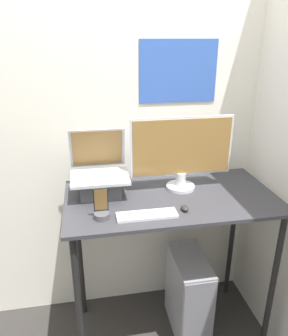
{
  "coord_description": "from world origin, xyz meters",
  "views": [
    {
      "loc": [
        -0.45,
        -1.28,
        1.85
      ],
      "look_at": [
        -0.15,
        0.32,
        1.2
      ],
      "focal_mm": 35.0,
      "sensor_mm": 36.0,
      "label": 1
    }
  ],
  "objects_px": {
    "computer_tower": "(188,294)",
    "cell_phone": "(101,210)",
    "mouse": "(185,208)",
    "monitor": "(182,153)",
    "keyboard": "(147,215)",
    "laptop": "(100,179)"
  },
  "relations": [
    {
      "from": "monitor",
      "to": "computer_tower",
      "type": "height_order",
      "value": "monitor"
    },
    {
      "from": "keyboard",
      "to": "cell_phone",
      "type": "distance_m",
      "value": 0.23
    },
    {
      "from": "mouse",
      "to": "computer_tower",
      "type": "xyz_separation_m",
      "value": [
        0.12,
        0.18,
        -0.75
      ]
    },
    {
      "from": "computer_tower",
      "to": "keyboard",
      "type": "bearing_deg",
      "value": -147.12
    },
    {
      "from": "keyboard",
      "to": "mouse",
      "type": "distance_m",
      "value": 0.2
    },
    {
      "from": "cell_phone",
      "to": "monitor",
      "type": "bearing_deg",
      "value": 28.76
    },
    {
      "from": "monitor",
      "to": "keyboard",
      "type": "bearing_deg",
      "value": -131.64
    },
    {
      "from": "laptop",
      "to": "monitor",
      "type": "distance_m",
      "value": 0.49
    },
    {
      "from": "laptop",
      "to": "computer_tower",
      "type": "relative_size",
      "value": 0.63
    },
    {
      "from": "laptop",
      "to": "mouse",
      "type": "relative_size",
      "value": 5.87
    },
    {
      "from": "keyboard",
      "to": "mouse",
      "type": "bearing_deg",
      "value": 6.81
    },
    {
      "from": "monitor",
      "to": "cell_phone",
      "type": "xyz_separation_m",
      "value": [
        -0.48,
        -0.26,
        -0.18
      ]
    },
    {
      "from": "computer_tower",
      "to": "laptop",
      "type": "bearing_deg",
      "value": 170.08
    },
    {
      "from": "keyboard",
      "to": "computer_tower",
      "type": "distance_m",
      "value": 0.84
    },
    {
      "from": "laptop",
      "to": "keyboard",
      "type": "bearing_deg",
      "value": -54.5
    },
    {
      "from": "laptop",
      "to": "cell_phone",
      "type": "relative_size",
      "value": 2.17
    },
    {
      "from": "keyboard",
      "to": "cell_phone",
      "type": "bearing_deg",
      "value": 173.45
    },
    {
      "from": "laptop",
      "to": "cell_phone",
      "type": "height_order",
      "value": "laptop"
    },
    {
      "from": "keyboard",
      "to": "computer_tower",
      "type": "bearing_deg",
      "value": 32.88
    },
    {
      "from": "computer_tower",
      "to": "cell_phone",
      "type": "bearing_deg",
      "value": -161.56
    },
    {
      "from": "monitor",
      "to": "keyboard",
      "type": "distance_m",
      "value": 0.44
    },
    {
      "from": "laptop",
      "to": "cell_phone",
      "type": "distance_m",
      "value": 0.28
    }
  ]
}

